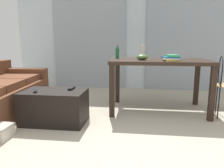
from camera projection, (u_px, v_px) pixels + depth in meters
The scene contains 12 objects.
ground_plane at pixel (132, 119), 2.95m from camera, with size 8.33×8.33×0.00m, color #B2A893.
wall_back at pixel (136, 34), 4.80m from camera, with size 5.52×0.10×2.47m, color silver.
curtains at pixel (136, 41), 4.75m from camera, with size 3.78×0.03×2.16m.
coffee_table at pixel (55, 107), 2.80m from camera, with size 0.81×0.50×0.43m.
craft_table at pixel (159, 66), 3.23m from camera, with size 1.44×0.89×0.79m.
bottle_near at pixel (143, 52), 3.53m from camera, with size 0.07×0.07×0.24m.
bottle_far at pixel (117, 53), 3.43m from camera, with size 0.06×0.06×0.20m.
bowl at pixel (142, 57), 3.12m from camera, with size 0.16×0.16×0.08m, color #477033.
book_stack at pixel (171, 58), 2.99m from camera, with size 0.24×0.31×0.08m.
scissors at pixel (181, 59), 3.32m from camera, with size 0.07×0.12×0.00m.
tv_remote_primary at pixel (35, 91), 2.70m from camera, with size 0.04×0.16×0.02m, color black.
tv_remote_secondary at pixel (72, 88), 2.84m from camera, with size 0.05×0.16×0.03m, color black.
Camera 1 is at (0.08, -1.48, 1.04)m, focal length 34.27 mm.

